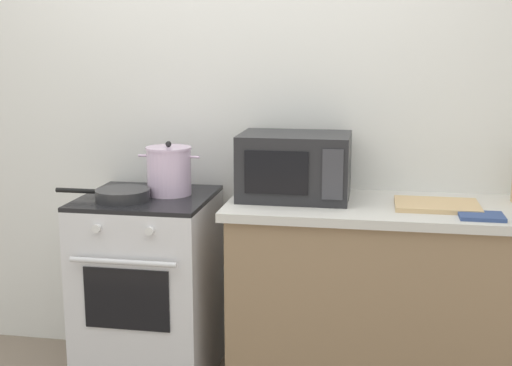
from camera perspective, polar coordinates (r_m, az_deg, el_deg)
name	(u,v)px	position (r m, az deg, el deg)	size (l,w,h in m)	color
back_wall	(294,120)	(3.37, 3.23, 5.34)	(4.40, 0.10, 2.50)	silver
lower_cabinet_right	(413,308)	(3.20, 13.18, -10.25)	(1.64, 0.56, 0.88)	#8C7051
countertop_right	(418,210)	(3.06, 13.57, -2.23)	(1.70, 0.60, 0.04)	beige
stove	(150,288)	(3.34, -9.00, -8.80)	(0.60, 0.64, 0.92)	silver
stock_pot	(169,171)	(3.20, -7.36, 1.04)	(0.30, 0.21, 0.26)	silver
frying_pan	(121,195)	(3.14, -11.32, -0.96)	(0.45, 0.25, 0.05)	#28282B
microwave	(295,166)	(3.10, 3.31, 1.44)	(0.50, 0.37, 0.30)	#232326
cutting_board	(437,205)	(3.04, 15.05, -1.82)	(0.36, 0.26, 0.02)	tan
oven_mitt	(481,216)	(2.91, 18.53, -2.67)	(0.18, 0.14, 0.02)	#33477A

